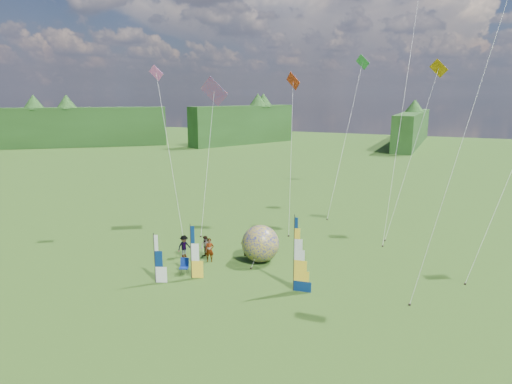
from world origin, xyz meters
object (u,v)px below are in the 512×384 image
at_px(side_banner_left, 191,252).
at_px(spectator_d, 247,245).
at_px(feather_banner_main, 294,255).
at_px(bol_inflatable, 260,244).
at_px(spectator_a, 210,250).
at_px(side_banner_far, 155,259).
at_px(camp_chair, 184,266).
at_px(spectator_c, 184,246).
at_px(kite_whale, 404,95).
at_px(spectator_b, 206,247).

bearing_deg(side_banner_left, spectator_d, 52.79).
xyz_separation_m(feather_banner_main, side_banner_left, (-6.47, -0.84, -0.53)).
relative_size(bol_inflatable, spectator_a, 1.55).
bearing_deg(spectator_a, side_banner_far, -127.05).
bearing_deg(camp_chair, side_banner_far, -137.16).
distance_m(spectator_c, kite_whale, 21.78).
relative_size(spectator_b, spectator_d, 0.92).
distance_m(side_banner_left, spectator_c, 3.97).
height_order(spectator_c, spectator_d, spectator_d).
height_order(bol_inflatable, spectator_a, bol_inflatable).
xyz_separation_m(feather_banner_main, spectator_d, (-4.96, 4.08, -1.38)).
height_order(side_banner_far, spectator_d, side_banner_far).
relative_size(spectator_a, camp_chair, 1.61).
bearing_deg(camp_chair, feather_banner_main, -17.79).
distance_m(side_banner_far, spectator_a, 4.68).
bearing_deg(spectator_c, side_banner_left, -115.35).
bearing_deg(spectator_c, spectator_d, -38.83).
bearing_deg(side_banner_far, bol_inflatable, 32.22).
bearing_deg(bol_inflatable, side_banner_far, -126.82).
distance_m(bol_inflatable, spectator_d, 1.44).
height_order(spectator_a, spectator_c, spectator_a).
bearing_deg(side_banner_far, spectator_d, 42.93).
height_order(side_banner_far, kite_whale, kite_whale).
bearing_deg(feather_banner_main, side_banner_far, -170.46).
bearing_deg(spectator_a, feather_banner_main, -38.40).
xyz_separation_m(feather_banner_main, kite_whale, (3.62, 16.56, 9.00)).
bearing_deg(spectator_b, spectator_a, -19.82).
xyz_separation_m(spectator_c, kite_whale, (12.55, 14.42, 10.44)).
xyz_separation_m(side_banner_left, side_banner_far, (-1.64, -1.51, -0.17)).
bearing_deg(spectator_b, side_banner_far, -75.29).
bearing_deg(feather_banner_main, bol_inflatable, 129.23).
xyz_separation_m(side_banner_far, bol_inflatable, (4.43, 5.92, -0.25)).
xyz_separation_m(feather_banner_main, spectator_b, (-7.50, 2.67, -1.45)).
distance_m(bol_inflatable, spectator_a, 3.53).
bearing_deg(side_banner_far, spectator_c, 79.39).
distance_m(side_banner_left, spectator_b, 3.78).
distance_m(spectator_a, kite_whale, 20.66).
height_order(feather_banner_main, spectator_d, feather_banner_main).
xyz_separation_m(spectator_d, camp_chair, (-2.28, -4.59, -0.34)).
relative_size(bol_inflatable, spectator_c, 1.61).
bearing_deg(side_banner_left, spectator_c, 109.39).
xyz_separation_m(spectator_b, spectator_d, (2.54, 1.41, 0.07)).
height_order(feather_banner_main, side_banner_left, feather_banner_main).
distance_m(spectator_a, spectator_d, 2.74).
bearing_deg(side_banner_far, feather_banner_main, -4.80).
relative_size(bol_inflatable, spectator_b, 1.63).
distance_m(feather_banner_main, spectator_d, 6.57).
bearing_deg(spectator_d, side_banner_left, 81.73).
relative_size(spectator_c, camp_chair, 1.55).
distance_m(side_banner_far, kite_whale, 24.28).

